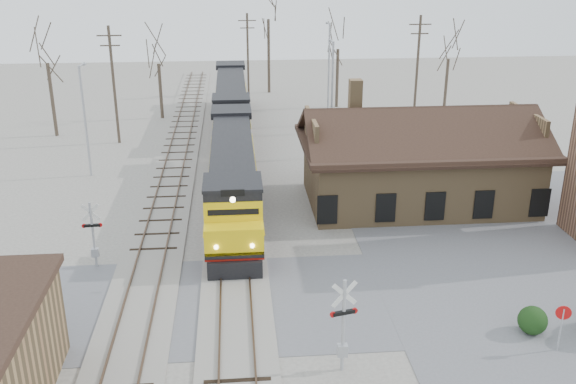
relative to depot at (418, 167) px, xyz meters
name	(u,v)px	position (x,y,z in m)	size (l,w,h in m)	color
ground	(236,303)	(-11.99, -12.00, -2.41)	(140.00, 140.00, 0.00)	#AAA59A
road	(236,303)	(-11.99, -12.00, -2.39)	(60.00, 9.00, 0.03)	slate
parking_lot	(560,251)	(6.01, -8.00, -2.39)	(22.00, 26.00, 0.03)	slate
track_main	(233,190)	(-11.99, 3.00, -2.34)	(3.40, 90.00, 0.24)	#AAA59A
track_siding	(168,192)	(-16.49, 3.00, -2.34)	(3.40, 90.00, 0.24)	#AAA59A
depot	(418,167)	(0.00, 0.00, 0.00)	(15.20, 9.31, 7.90)	olive
locomotive_lead	(233,175)	(-11.99, -0.41, -0.06)	(3.00, 20.11, 4.46)	black
locomotive_trailing	(231,102)	(-11.99, 19.97, -0.06)	(3.00, 20.11, 4.23)	black
crossbuck_near	(343,329)	(-7.83, -17.51, -0.51)	(1.14, 0.35, 4.03)	#A5A8AD
crossbuck_far	(93,237)	(-19.27, -7.63, -0.67)	(1.04, 0.27, 3.64)	#A5A8AD
do_not_enter_sign	(562,320)	(1.34, -17.02, -0.91)	(0.62, 0.22, 2.14)	#A5A8AD
hedge_a	(533,320)	(0.83, -15.65, -1.77)	(1.27, 1.27, 1.27)	black
streetlight_a	(85,114)	(-22.43, 7.30, 2.17)	(0.25, 2.04, 8.10)	#A5A8AD
streetlight_b	(332,94)	(-4.16, 10.11, 2.71)	(0.25, 2.04, 9.16)	#A5A8AD
streetlight_c	(329,69)	(-2.92, 20.28, 2.84)	(0.25, 2.04, 9.41)	#A5A8AD
utility_pole_a	(114,83)	(-21.71, 15.64, 2.75)	(2.00, 0.24, 9.86)	#382D23
utility_pole_b	(248,53)	(-10.01, 34.31, 2.32)	(2.00, 0.24, 9.02)	#382D23
utility_pole_c	(417,71)	(4.84, 18.20, 2.93)	(2.00, 0.24, 10.22)	#382D23
tree_a	(46,51)	(-27.65, 18.42, 5.10)	(4.30, 4.30, 10.54)	#382D23
tree_b	(158,55)	(-18.84, 24.06, 3.77)	(3.55, 3.55, 8.69)	#382D23
tree_c	(268,7)	(-7.61, 35.14, 7.22)	(5.51, 5.51, 13.51)	#382D23
tree_d	(338,39)	(-0.94, 27.28, 4.59)	(4.01, 4.01, 9.84)	#382D23
tree_e	(449,50)	(9.99, 24.98, 3.69)	(3.50, 3.50, 8.57)	#382D23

